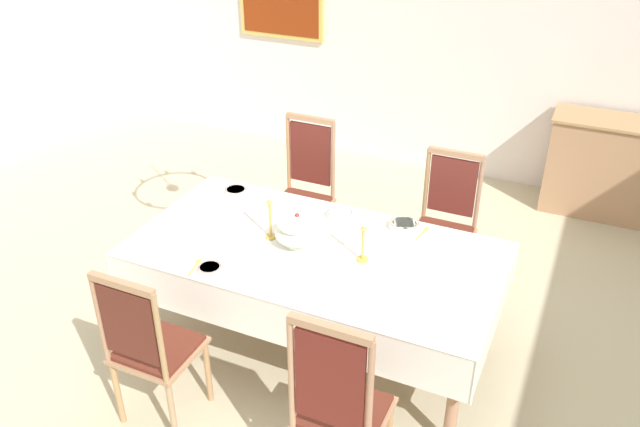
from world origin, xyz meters
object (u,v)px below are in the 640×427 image
Objects in this scene: dining_table at (315,259)px; spoon_primary at (197,263)px; soup_tureen at (297,230)px; bowl_near_right at (404,225)px; bowl_far_right at (236,190)px; chair_north_a at (304,189)px; bowl_near_left at (210,268)px; candlestick_west at (270,217)px; spoon_secondary at (425,231)px; sideboard at (630,171)px; candlestick_east at (363,241)px; chair_south_b at (339,406)px; bowl_far_left at (340,214)px; chair_south_a at (150,345)px; chair_north_b at (445,223)px.

spoon_primary is at bearing -142.21° from dining_table.
bowl_near_right is (0.56, 0.46, -0.08)m from soup_tureen.
bowl_far_right is (-0.72, 0.44, -0.09)m from soup_tureen.
chair_north_a reaches higher than bowl_far_right.
chair_north_a is 4.05× the size of soup_tureen.
bowl_far_right is (-0.37, 0.92, 0.00)m from bowl_near_left.
candlestick_west is 2.17× the size of spoon_primary.
spoon_primary is 1.49m from spoon_secondary.
candlestick_west reaches higher than sideboard.
sideboard is at bearing 58.74° from bowl_near_right.
candlestick_east reaches higher than soup_tureen.
candlestick_west is 1.92× the size of bowl_near_right.
spoon_primary is (-0.90, -0.45, -0.13)m from candlestick_east.
chair_south_b is at bearing -54.53° from soup_tureen.
bowl_near_left is at bearing 54.54° from sideboard.
candlestick_west is (-0.90, 1.00, 0.32)m from chair_south_b.
bowl_near_right is at bearing 58.74° from sideboard.
candlestick_west is (0.24, -1.00, 0.33)m from chair_north_a.
bowl_near_left is at bearing -25.43° from spoon_primary.
soup_tureen is 0.20m from candlestick_west.
bowl_far_right is at bearing 179.41° from bowl_far_left.
spoon_primary is at bearing 53.06° from sideboard.
chair_south_a is 3.14× the size of candlestick_east.
chair_north_b is 6.21× the size of bowl_far_left.
spoon_secondary is 2.58m from sideboard.
chair_north_b is at bearing 47.68° from candlestick_west.
spoon_primary is at bearing 50.99° from chair_north_b.
sideboard is (2.39, 3.18, -0.32)m from spoon_primary.
candlestick_east is at bearing 0.00° from candlestick_west.
spoon_primary is (-0.11, 0.03, -0.01)m from bowl_near_left.
chair_north_b is 0.85m from bowl_far_left.
bowl_near_right is (-0.15, -0.53, 0.23)m from chair_north_b.
chair_north_b is 1.08m from candlestick_east.
soup_tureen is 0.73m from bowl_near_right.
chair_south_b is 6.76× the size of spoon_primary.
candlestick_west is at bearing 132.13° from chair_south_b.
candlestick_west reaches higher than spoon_secondary.
chair_south_a reaches higher than bowl_far_right.
candlestick_east is 0.49m from bowl_near_right.
candlestick_west is at bearing -40.06° from bowl_far_right.
candlestick_east is 1.98× the size of bowl_far_left.
bowl_far_right is (-0.53, 0.44, -0.14)m from candlestick_west.
soup_tureen is at bearing -103.67° from bowl_far_left.
bowl_near_left is 0.84× the size of bowl_far_left.
chair_north_a is 2.30m from chair_south_b.
bowl_near_right reaches higher than bowl_far_right.
chair_south_b reaches higher than candlestick_west.
chair_south_b reaches higher than bowl_far_right.
chair_south_b is 1.20m from bowl_near_left.
chair_north_a is at bearing 151.70° from bowl_near_right.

